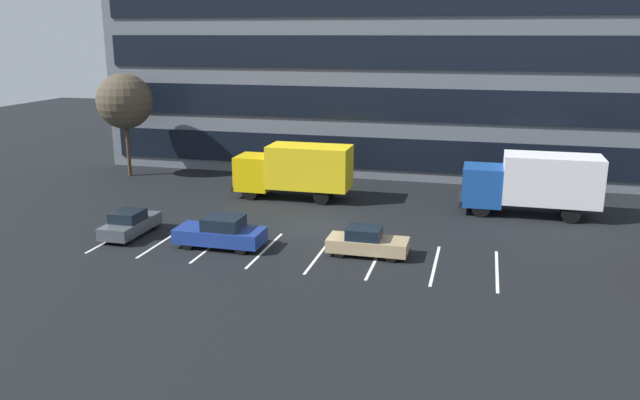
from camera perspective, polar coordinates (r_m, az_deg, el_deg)
The scene contains 9 objects.
ground_plane at distance 35.18m, azimuth -0.55°, elevation -2.51°, with size 120.00×120.00×0.00m, color black.
office_building at distance 51.22m, azimuth 4.77°, elevation 11.11°, with size 40.84×10.79×14.40m.
lot_markings at distance 31.33m, azimuth -2.57°, elevation -4.74°, with size 19.74×5.40×0.01m.
box_truck_blue at distance 39.08m, azimuth 18.69°, elevation 1.59°, with size 7.91×2.62×3.67m.
box_truck_yellow_all at distance 40.91m, azimuth -2.25°, elevation 2.84°, with size 7.63×2.53×3.54m.
sedan_navy at distance 32.24m, azimuth -8.95°, elevation -2.93°, with size 4.46×1.87×1.60m.
sedan_tan at distance 30.81m, azimuth 4.26°, elevation -3.81°, with size 3.90×1.63×1.40m.
sedan_charcoal at distance 35.16m, azimuth -16.78°, elevation -2.05°, with size 1.63×3.90×1.40m.
bare_tree at distance 49.29m, azimuth -17.24°, elevation 8.50°, with size 4.09×4.09×7.67m.
Camera 1 is at (8.77, -32.41, 10.50)m, focal length 35.46 mm.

